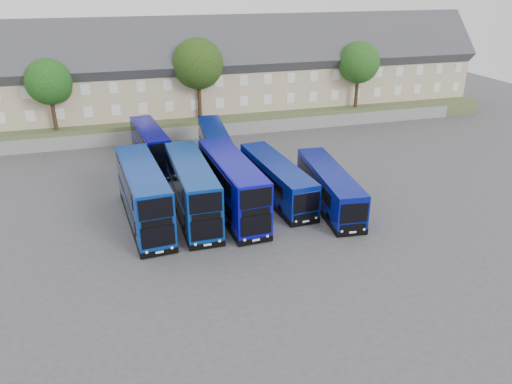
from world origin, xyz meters
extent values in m
plane|color=#46454A|center=(0.00, 0.00, 0.00)|extent=(120.00, 120.00, 0.00)
cube|color=slate|center=(0.00, 24.00, 0.75)|extent=(70.00, 0.40, 1.50)
cube|color=#4E5A32|center=(0.00, 34.00, 1.00)|extent=(80.00, 20.00, 2.00)
cube|color=tan|center=(-18.00, 30.00, 5.00)|extent=(6.00, 8.00, 6.00)
cube|color=#37373C|center=(-18.00, 30.00, 8.00)|extent=(6.00, 10.40, 10.40)
cube|color=brown|center=(-16.50, 30.00, 11.84)|extent=(0.60, 0.90, 1.40)
cube|color=tan|center=(-12.00, 30.00, 5.00)|extent=(6.00, 8.00, 6.00)
cube|color=#37373C|center=(-12.00, 30.00, 8.00)|extent=(6.00, 10.40, 10.40)
cube|color=brown|center=(-10.50, 30.00, 11.84)|extent=(0.60, 0.90, 1.40)
cube|color=tan|center=(-6.00, 30.00, 5.00)|extent=(6.00, 8.00, 6.00)
cube|color=#37373C|center=(-6.00, 30.00, 8.00)|extent=(6.00, 10.40, 10.40)
cube|color=brown|center=(-4.50, 30.00, 11.84)|extent=(0.60, 0.90, 1.40)
cube|color=tan|center=(0.00, 30.00, 5.00)|extent=(6.00, 8.00, 6.00)
cube|color=#37373C|center=(0.00, 30.00, 8.00)|extent=(6.00, 10.40, 10.40)
cube|color=brown|center=(1.50, 30.00, 11.84)|extent=(0.60, 0.90, 1.40)
cube|color=tan|center=(6.00, 30.00, 5.00)|extent=(6.00, 8.00, 6.00)
cube|color=#37373C|center=(6.00, 30.00, 8.00)|extent=(6.00, 10.40, 10.40)
cube|color=brown|center=(7.50, 30.00, 11.84)|extent=(0.60, 0.90, 1.40)
cube|color=tan|center=(12.00, 30.00, 5.00)|extent=(6.00, 8.00, 6.00)
cube|color=#37373C|center=(12.00, 30.00, 8.00)|extent=(6.00, 10.40, 10.40)
cube|color=brown|center=(13.50, 30.00, 11.84)|extent=(0.60, 0.90, 1.40)
cube|color=tan|center=(18.00, 30.00, 5.00)|extent=(6.00, 8.00, 6.00)
cube|color=#37373C|center=(18.00, 30.00, 8.00)|extent=(6.00, 10.40, 10.40)
cube|color=brown|center=(19.50, 30.00, 11.84)|extent=(0.60, 0.90, 1.40)
cube|color=tan|center=(24.00, 30.00, 5.00)|extent=(6.00, 8.00, 6.00)
cube|color=#37373C|center=(24.00, 30.00, 8.00)|extent=(6.00, 10.40, 10.40)
cube|color=brown|center=(25.50, 30.00, 11.84)|extent=(0.60, 0.90, 1.40)
cube|color=tan|center=(30.00, 30.00, 5.00)|extent=(6.00, 8.00, 6.00)
cube|color=#37373C|center=(30.00, 30.00, 8.00)|extent=(6.00, 10.40, 10.40)
cube|color=brown|center=(31.50, 30.00, 11.84)|extent=(0.60, 0.90, 1.40)
cube|color=tan|center=(36.00, 30.00, 5.00)|extent=(6.00, 8.00, 6.00)
cube|color=#37373C|center=(36.00, 30.00, 8.00)|extent=(6.00, 10.40, 10.40)
cube|color=brown|center=(37.50, 30.00, 11.84)|extent=(0.60, 0.90, 1.40)
cube|color=navy|center=(-6.45, 3.88, 2.42)|extent=(3.37, 11.40, 4.15)
cube|color=black|center=(-6.45, 3.88, 0.30)|extent=(3.41, 11.44, 0.45)
cube|color=black|center=(-6.03, -1.76, 1.58)|extent=(2.25, 0.22, 1.53)
cube|color=black|center=(-6.03, -1.76, 3.63)|extent=(2.25, 0.22, 1.43)
cylinder|color=black|center=(-7.32, 0.39, 0.50)|extent=(0.37, 1.02, 1.00)
cube|color=navy|center=(-2.75, 3.87, 2.39)|extent=(2.56, 11.08, 4.08)
cube|color=black|center=(-2.75, 3.87, 0.30)|extent=(2.60, 11.12, 0.45)
cube|color=black|center=(-2.73, -1.70, 1.56)|extent=(2.22, 0.07, 1.51)
cube|color=black|center=(-2.73, -1.70, 3.57)|extent=(2.22, 0.07, 1.41)
cylinder|color=black|center=(-3.84, 0.53, 0.50)|extent=(0.30, 1.00, 1.00)
cube|color=#09089F|center=(0.40, 3.63, 2.42)|extent=(3.13, 11.36, 4.15)
cube|color=black|center=(0.40, 3.63, 0.30)|extent=(3.17, 11.41, 0.45)
cube|color=black|center=(0.68, -2.02, 1.58)|extent=(2.26, 0.18, 1.53)
cube|color=black|center=(0.68, -2.02, 3.63)|extent=(2.26, 0.18, 1.43)
cylinder|color=black|center=(-0.56, 0.15, 0.50)|extent=(0.35, 1.01, 1.00)
cube|color=#06067E|center=(-4.73, 16.40, 2.11)|extent=(3.14, 9.85, 3.52)
cube|color=black|center=(-4.73, 16.40, 0.30)|extent=(3.19, 9.90, 0.45)
cube|color=black|center=(-4.25, 11.56, 1.36)|extent=(1.90, 0.25, 1.32)
cube|color=black|center=(-4.25, 11.56, 3.13)|extent=(1.90, 0.25, 1.23)
cylinder|color=black|center=(-5.41, 13.68, 0.50)|extent=(0.40, 1.02, 1.00)
cube|color=navy|center=(1.31, 14.49, 2.11)|extent=(3.04, 9.85, 3.53)
cube|color=black|center=(1.31, 14.49, 0.30)|extent=(3.08, 9.89, 0.45)
cube|color=black|center=(0.89, 9.63, 1.37)|extent=(1.90, 0.22, 1.32)
cube|color=black|center=(0.89, 9.63, 3.13)|extent=(1.90, 0.22, 1.23)
cylinder|color=black|center=(0.13, 11.93, 0.50)|extent=(0.39, 1.02, 1.00)
cube|color=navy|center=(4.70, 5.45, 1.76)|extent=(3.25, 11.67, 2.82)
cube|color=black|center=(4.70, 5.45, 0.30)|extent=(3.30, 11.71, 0.45)
cube|color=black|center=(5.14, -0.32, 1.97)|extent=(2.10, 0.22, 1.54)
cylinder|color=black|center=(3.92, 1.82, 0.50)|extent=(0.37, 1.02, 1.00)
cube|color=#06107D|center=(8.33, 2.73, 1.72)|extent=(3.50, 11.45, 2.75)
cube|color=black|center=(8.33, 2.73, 0.30)|extent=(3.54, 11.50, 0.45)
cube|color=black|center=(7.75, -2.91, 1.93)|extent=(2.04, 0.27, 1.50)
cylinder|color=black|center=(6.96, -0.58, 0.50)|extent=(0.40, 1.03, 1.00)
cylinder|color=#382314|center=(-14.00, 25.00, 3.88)|extent=(0.44, 0.44, 3.75)
sphere|color=#173D10|center=(-14.00, 25.00, 7.25)|extent=(4.80, 4.80, 4.80)
sphere|color=#173D10|center=(-13.40, 25.40, 6.50)|extent=(3.30, 3.30, 3.30)
cylinder|color=#382314|center=(2.00, 25.50, 4.25)|extent=(0.44, 0.44, 4.50)
sphere|color=black|center=(2.00, 25.50, 8.30)|extent=(5.76, 5.76, 5.76)
sphere|color=black|center=(2.60, 25.90, 7.40)|extent=(3.96, 3.96, 3.96)
cylinder|color=#382314|center=(22.00, 25.00, 4.00)|extent=(0.44, 0.44, 4.00)
sphere|color=#113F14|center=(22.00, 25.00, 7.60)|extent=(5.12, 5.12, 5.12)
sphere|color=#113F14|center=(22.60, 25.40, 6.80)|extent=(3.52, 3.52, 3.52)
cylinder|color=#382314|center=(28.00, 32.00, 4.12)|extent=(0.44, 0.44, 4.25)
sphere|color=#133B10|center=(28.00, 32.00, 7.95)|extent=(5.44, 5.44, 5.44)
sphere|color=#133B10|center=(28.60, 32.40, 7.10)|extent=(3.74, 3.74, 3.74)
camera|label=1|loc=(-8.13, -31.55, 17.58)|focal=35.00mm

